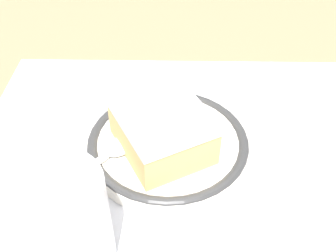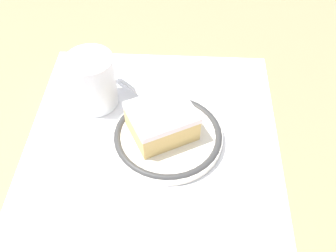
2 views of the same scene
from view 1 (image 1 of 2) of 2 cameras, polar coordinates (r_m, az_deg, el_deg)
ground_plane at (r=0.41m, az=1.58°, el=-6.02°), size 2.40×2.40×0.00m
placemat at (r=0.41m, az=1.59°, el=-5.95°), size 0.44×0.40×0.00m
plate at (r=0.42m, az=-0.00°, el=-2.56°), size 0.17×0.17×0.02m
cake_slice at (r=0.39m, az=-0.86°, el=-0.49°), size 0.12×0.12×0.05m
spoon at (r=0.39m, az=-10.63°, el=-5.46°), size 0.11×0.12×0.01m
cup at (r=0.32m, az=-15.11°, el=-14.29°), size 0.08×0.08×0.09m
napkin at (r=0.51m, az=13.55°, el=4.81°), size 0.13×0.14×0.00m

